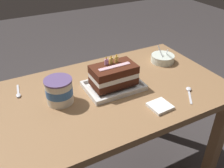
{
  "coord_description": "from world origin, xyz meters",
  "views": [
    {
      "loc": [
        -0.48,
        -0.92,
        1.45
      ],
      "look_at": [
        0.01,
        0.01,
        0.79
      ],
      "focal_mm": 39.65,
      "sensor_mm": 36.0,
      "label": 1
    }
  ],
  "objects": [
    {
      "name": "foil_tray",
      "position": [
        0.03,
        0.02,
        0.77
      ],
      "size": [
        0.29,
        0.2,
        0.02
      ],
      "color": "silver",
      "rests_on": "dining_table"
    },
    {
      "name": "dining_table",
      "position": [
        0.0,
        0.0,
        0.64
      ],
      "size": [
        1.2,
        0.7,
        0.76
      ],
      "color": "olive",
      "rests_on": "ground_plane"
    },
    {
      "name": "bowl_stack",
      "position": [
        0.43,
        0.13,
        0.78
      ],
      "size": [
        0.14,
        0.14,
        0.11
      ],
      "color": "silver",
      "rests_on": "dining_table"
    },
    {
      "name": "napkin_pile",
      "position": [
        0.14,
        -0.23,
        0.76
      ],
      "size": [
        0.1,
        0.1,
        0.01
      ],
      "color": "white",
      "rests_on": "dining_table"
    },
    {
      "name": "serving_spoon_by_bowls",
      "position": [
        0.34,
        -0.19,
        0.76
      ],
      "size": [
        0.1,
        0.12,
        0.01
      ],
      "color": "silver",
      "rests_on": "dining_table"
    },
    {
      "name": "ice_cream_tub",
      "position": [
        -0.25,
        0.03,
        0.82
      ],
      "size": [
        0.13,
        0.13,
        0.12
      ],
      "color": "silver",
      "rests_on": "dining_table"
    },
    {
      "name": "serving_spoon_near_tray",
      "position": [
        -0.42,
        0.18,
        0.76
      ],
      "size": [
        0.03,
        0.12,
        0.01
      ],
      "color": "silver",
      "rests_on": "dining_table"
    },
    {
      "name": "birthday_cake",
      "position": [
        0.03,
        0.02,
        0.83
      ],
      "size": [
        0.22,
        0.13,
        0.15
      ],
      "color": "#471F12",
      "rests_on": "foil_tray"
    }
  ]
}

